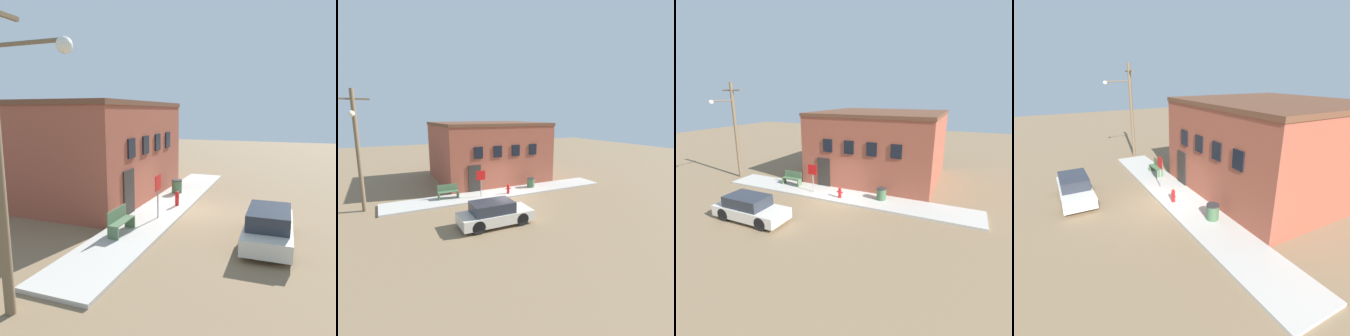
{
  "view_description": "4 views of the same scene",
  "coord_description": "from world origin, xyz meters",
  "views": [
    {
      "loc": [
        -14.87,
        -4.32,
        4.78
      ],
      "look_at": [
        0.27,
        1.15,
        2.0
      ],
      "focal_mm": 35.0,
      "sensor_mm": 36.0,
      "label": 1
    },
    {
      "loc": [
        -8.34,
        -16.35,
        5.93
      ],
      "look_at": [
        0.27,
        1.15,
        2.0
      ],
      "focal_mm": 28.0,
      "sensor_mm": 36.0,
      "label": 2
    },
    {
      "loc": [
        7.15,
        -13.49,
        6.48
      ],
      "look_at": [
        0.27,
        1.15,
        2.0
      ],
      "focal_mm": 28.0,
      "sensor_mm": 36.0,
      "label": 3
    },
    {
      "loc": [
        11.66,
        -4.94,
        6.62
      ],
      "look_at": [
        0.27,
        1.15,
        2.0
      ],
      "focal_mm": 28.0,
      "sensor_mm": 36.0,
      "label": 4
    }
  ],
  "objects": [
    {
      "name": "parked_car",
      "position": [
        -2.92,
        -3.91,
        0.65
      ],
      "size": [
        4.09,
        1.65,
        1.35
      ],
      "color": "black",
      "rests_on": "ground"
    },
    {
      "name": "utility_pole",
      "position": [
        -9.43,
        1.52,
        4.04
      ],
      "size": [
        1.8,
        2.21,
        7.47
      ],
      "color": "brown",
      "rests_on": "ground"
    },
    {
      "name": "bench",
      "position": [
        -4.13,
        1.52,
        0.61
      ],
      "size": [
        1.45,
        0.44,
        0.99
      ],
      "color": "#4C6B47",
      "rests_on": "sidewalk"
    },
    {
      "name": "fire_hydrant",
      "position": [
        0.21,
        0.65,
        0.5
      ],
      "size": [
        0.41,
        0.2,
        0.72
      ],
      "color": "red",
      "rests_on": "sidewalk"
    },
    {
      "name": "brick_building",
      "position": [
        0.91,
        6.59,
        2.65
      ],
      "size": [
        9.31,
        8.7,
        5.3
      ],
      "color": "#9E4C38",
      "rests_on": "ground"
    },
    {
      "name": "ground_plane",
      "position": [
        0.0,
        0.0,
        0.0
      ],
      "size": [
        80.0,
        80.0,
        0.0
      ],
      "primitive_type": "plane",
      "color": "#846B4C"
    },
    {
      "name": "trash_bin",
      "position": [
        2.71,
        1.49,
        0.52
      ],
      "size": [
        0.62,
        0.62,
        0.76
      ],
      "color": "#426642",
      "rests_on": "sidewalk"
    },
    {
      "name": "sidewalk",
      "position": [
        0.0,
        1.15,
        0.07
      ],
      "size": [
        17.36,
        2.31,
        0.13
      ],
      "color": "#BCB7AD",
      "rests_on": "ground"
    },
    {
      "name": "stop_sign",
      "position": [
        -1.9,
        0.83,
        1.47
      ],
      "size": [
        0.68,
        0.06,
        1.92
      ],
      "color": "gray",
      "rests_on": "sidewalk"
    }
  ]
}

